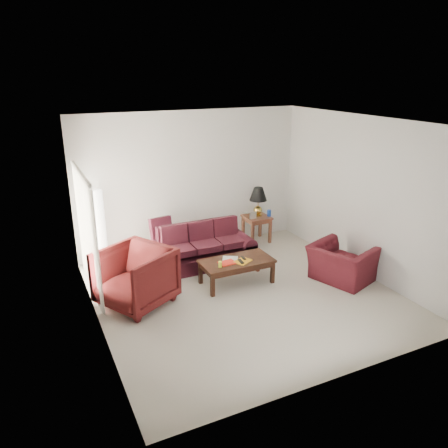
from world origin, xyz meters
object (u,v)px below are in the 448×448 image
sofa (204,246)px  armchair_right (341,263)px  coffee_table (237,272)px  floor_lamp (100,230)px  armchair_left (135,277)px  end_table (256,229)px

sofa → armchair_right: (2.06, -1.73, -0.07)m
armchair_right → coffee_table: 1.97m
floor_lamp → armchair_right: (3.95, -2.49, -0.47)m
armchair_left → coffee_table: bearing=59.4°
sofa → armchair_left: 1.91m
floor_lamp → armchair_right: floor_lamp is taller
sofa → floor_lamp: 2.07m
sofa → end_table: (1.62, 0.71, -0.11)m
end_table → armchair_right: 2.48m
sofa → armchair_right: sofa is taller
sofa → armchair_left: armchair_left is taller
floor_lamp → end_table: bearing=-0.8°
end_table → floor_lamp: bearing=179.2°
coffee_table → end_table: bearing=54.8°
armchair_right → sofa: bearing=30.8°
end_table → armchair_right: armchair_right is taller
sofa → coffee_table: size_ratio=1.52×
armchair_left → armchair_right: bearing=48.6°
floor_lamp → armchair_left: size_ratio=1.48×
armchair_left → coffee_table: 1.90m
floor_lamp → armchair_right: size_ratio=1.53×
floor_lamp → coffee_table: (2.12, -1.75, -0.58)m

